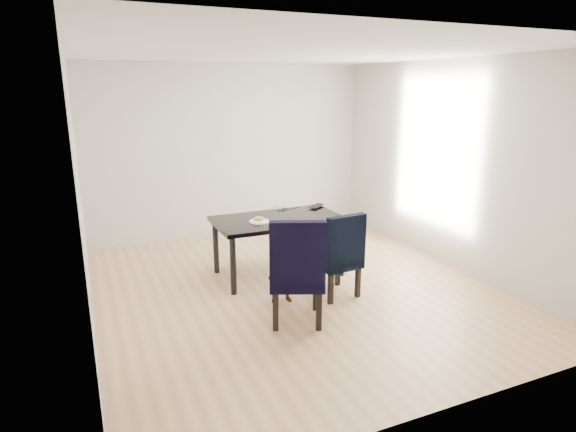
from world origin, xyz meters
name	(u,v)px	position (x,y,z in m)	size (l,w,h in m)	color
floor	(295,289)	(0.00, 0.00, -0.01)	(4.50, 5.00, 0.01)	tan
ceiling	(296,51)	(0.00, 0.00, 2.71)	(4.50, 5.00, 0.01)	white
wall_back	(230,151)	(0.00, 2.50, 1.35)	(4.50, 0.01, 2.70)	silver
wall_front	(450,239)	(0.00, -2.50, 1.35)	(4.50, 0.01, 2.70)	silver
wall_left	(79,195)	(-2.25, 0.00, 1.35)	(0.01, 5.00, 2.70)	white
wall_right	(451,165)	(2.25, 0.00, 1.35)	(0.01, 5.00, 2.70)	white
dining_table	(279,246)	(0.00, 0.50, 0.38)	(1.60, 0.90, 0.75)	black
chair_left	(297,269)	(-0.32, -0.74, 0.56)	(0.54, 0.56, 1.12)	black
chair_right	(335,254)	(0.35, -0.33, 0.50)	(0.48, 0.50, 0.99)	black
child	(282,262)	(-0.28, -0.28, 0.47)	(0.34, 0.22, 0.93)	#FD5215
plate	(259,221)	(-0.28, 0.43, 0.76)	(0.25, 0.25, 0.01)	white
sandwich	(259,219)	(-0.29, 0.43, 0.79)	(0.14, 0.06, 0.06)	#BD7243
laptop	(314,206)	(0.67, 0.85, 0.76)	(0.30, 0.19, 0.02)	black
cable_tangle	(283,210)	(0.21, 0.85, 0.75)	(0.13, 0.13, 0.01)	black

